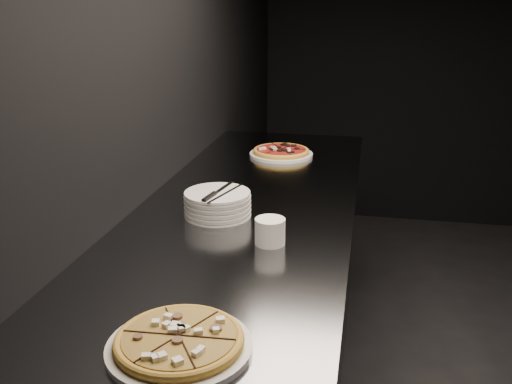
% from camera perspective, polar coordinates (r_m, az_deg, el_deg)
% --- Properties ---
extents(wall_left, '(0.02, 5.00, 2.80)m').
position_cam_1_polar(wall_left, '(1.94, -12.38, 12.31)').
color(wall_left, black).
rests_on(wall_left, floor).
extents(counter, '(0.74, 2.44, 0.92)m').
position_cam_1_polar(counter, '(2.14, -1.18, -13.56)').
color(counter, slate).
rests_on(counter, floor).
extents(pizza_mushroom, '(0.30, 0.30, 0.03)m').
position_cam_1_polar(pizza_mushroom, '(1.21, -7.67, -14.65)').
color(pizza_mushroom, silver).
rests_on(pizza_mushroom, counter).
extents(pizza_tomato, '(0.29, 0.29, 0.03)m').
position_cam_1_polar(pizza_tomato, '(2.63, 2.53, 4.02)').
color(pizza_tomato, silver).
rests_on(pizza_tomato, counter).
extents(plate_stack, '(0.22, 0.22, 0.08)m').
position_cam_1_polar(plate_stack, '(1.89, -3.87, -1.18)').
color(plate_stack, silver).
rests_on(plate_stack, counter).
extents(cutlery, '(0.11, 0.22, 0.01)m').
position_cam_1_polar(cutlery, '(1.85, -3.77, -0.10)').
color(cutlery, silver).
rests_on(cutlery, plate_stack).
extents(ramekin, '(0.09, 0.09, 0.08)m').
position_cam_1_polar(ramekin, '(1.66, 1.41, -3.89)').
color(ramekin, silver).
rests_on(ramekin, counter).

